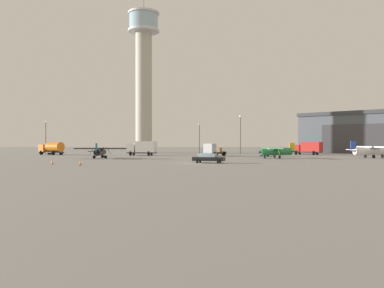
# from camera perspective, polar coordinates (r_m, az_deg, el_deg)

# --- Properties ---
(ground_plane) EXTENTS (400.00, 400.00, 0.00)m
(ground_plane) POSITION_cam_1_polar(r_m,az_deg,el_deg) (56.82, 0.61, -2.77)
(ground_plane) COLOR gray
(control_tower) EXTENTS (8.93, 8.93, 44.20)m
(control_tower) POSITION_cam_1_polar(r_m,az_deg,el_deg) (117.12, -6.90, 10.63)
(control_tower) COLOR #B2AD9E
(control_tower) RESTS_ON ground_plane
(hangar) EXTENTS (38.36, 37.38, 11.37)m
(hangar) POSITION_cam_1_polar(r_m,az_deg,el_deg) (123.20, 23.71, 1.48)
(hangar) COLOR #4C5159
(hangar) RESTS_ON ground_plane
(airplane_white) EXTENTS (8.61, 11.03, 3.25)m
(airplane_white) POSITION_cam_1_polar(r_m,az_deg,el_deg) (82.72, 24.07, -0.80)
(airplane_white) COLOR white
(airplane_white) RESTS_ON ground_plane
(airplane_black) EXTENTS (9.51, 7.48, 2.82)m
(airplane_black) POSITION_cam_1_polar(r_m,az_deg,el_deg) (75.33, -13.00, -1.03)
(airplane_black) COLOR black
(airplane_black) RESTS_ON ground_plane
(airplane_green) EXTENTS (7.63, 9.77, 2.88)m
(airplane_green) POSITION_cam_1_polar(r_m,az_deg,el_deg) (76.06, 11.99, -1.00)
(airplane_green) COLOR #287A42
(airplane_green) RESTS_ON ground_plane
(truck_fuel_tanker_orange) EXTENTS (6.83, 5.55, 3.04)m
(truck_fuel_tanker_orange) POSITION_cam_1_polar(r_m,az_deg,el_deg) (100.59, -19.36, -0.52)
(truck_fuel_tanker_orange) COLOR #38383D
(truck_fuel_tanker_orange) RESTS_ON ground_plane
(truck_flatbed_silver) EXTENTS (5.42, 6.03, 2.70)m
(truck_flatbed_silver) POSITION_cam_1_polar(r_m,az_deg,el_deg) (86.04, 2.99, -0.88)
(truck_flatbed_silver) COLOR #38383D
(truck_flatbed_silver) RESTS_ON ground_plane
(truck_box_red) EXTENTS (6.77, 6.19, 3.06)m
(truck_box_red) POSITION_cam_1_polar(r_m,az_deg,el_deg) (99.17, 16.26, -0.52)
(truck_box_red) COLOR #38383D
(truck_box_red) RESTS_ON ground_plane
(truck_box_white) EXTENTS (6.91, 4.05, 3.21)m
(truck_box_white) POSITION_cam_1_polar(r_m,az_deg,el_deg) (90.70, -7.09, -0.52)
(truck_box_white) COLOR #38383D
(truck_box_white) RESTS_ON ground_plane
(car_blue) EXTENTS (4.08, 4.27, 1.37)m
(car_blue) POSITION_cam_1_polar(r_m,az_deg,el_deg) (87.73, 10.81, -1.23)
(car_blue) COLOR #2847A8
(car_blue) RESTS_ON ground_plane
(car_black) EXTENTS (4.86, 3.05, 1.37)m
(car_black) POSITION_cam_1_polar(r_m,az_deg,el_deg) (57.47, 2.35, -1.99)
(car_black) COLOR black
(car_black) RESTS_ON ground_plane
(light_post_west) EXTENTS (0.44, 0.44, 7.96)m
(light_post_west) POSITION_cam_1_polar(r_m,az_deg,el_deg) (104.62, 1.06, 1.23)
(light_post_west) COLOR #38383D
(light_post_west) RESTS_ON ground_plane
(light_post_east) EXTENTS (0.44, 0.44, 8.55)m
(light_post_east) POSITION_cam_1_polar(r_m,az_deg,el_deg) (110.97, -20.16, 1.32)
(light_post_east) COLOR #38383D
(light_post_east) RESTS_ON ground_plane
(light_post_north) EXTENTS (0.44, 0.44, 9.82)m
(light_post_north) POSITION_cam_1_polar(r_m,az_deg,el_deg) (102.65, 6.94, 1.79)
(light_post_north) COLOR #38383D
(light_post_north) RESTS_ON ground_plane
(traffic_cone_near_left) EXTENTS (0.36, 0.36, 0.62)m
(traffic_cone_near_left) POSITION_cam_1_polar(r_m,az_deg,el_deg) (57.27, -19.34, -2.45)
(traffic_cone_near_left) COLOR black
(traffic_cone_near_left) RESTS_ON ground_plane
(traffic_cone_near_right) EXTENTS (0.36, 0.36, 0.67)m
(traffic_cone_near_right) POSITION_cam_1_polar(r_m,az_deg,el_deg) (53.68, -15.71, -2.60)
(traffic_cone_near_right) COLOR black
(traffic_cone_near_right) RESTS_ON ground_plane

